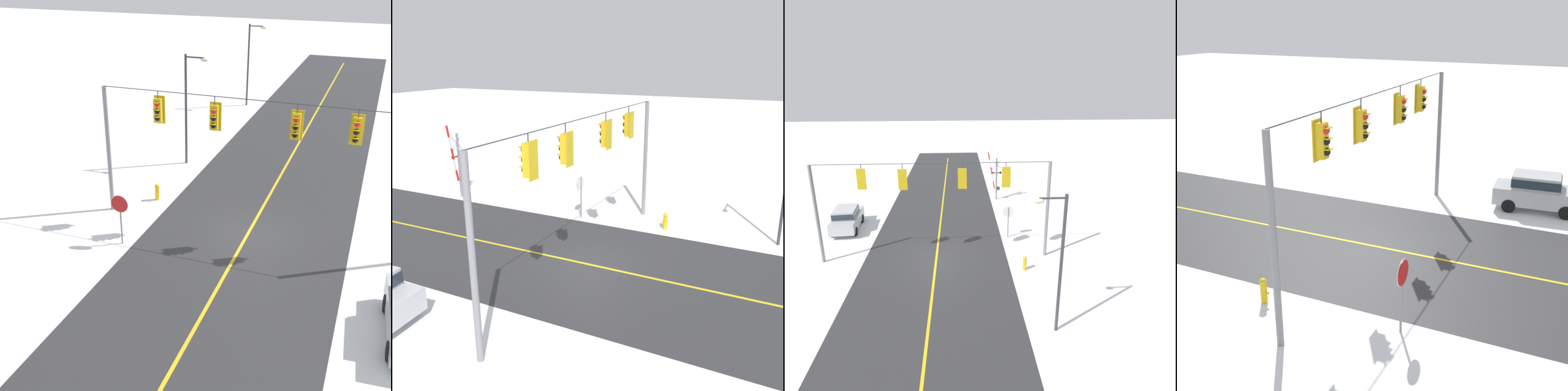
% 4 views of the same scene
% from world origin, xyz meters
% --- Properties ---
extents(ground_plane, '(160.00, 160.00, 0.00)m').
position_xyz_m(ground_plane, '(0.00, 0.00, 0.00)').
color(ground_plane, white).
extents(road_asphalt, '(9.00, 80.00, 0.01)m').
position_xyz_m(road_asphalt, '(0.00, 6.00, 0.00)').
color(road_asphalt, '#303033').
rests_on(road_asphalt, ground).
extents(lane_centre_line, '(0.14, 72.00, 0.01)m').
position_xyz_m(lane_centre_line, '(0.00, 6.00, 0.01)').
color(lane_centre_line, gold).
rests_on(lane_centre_line, ground).
extents(signal_span, '(14.20, 0.47, 6.22)m').
position_xyz_m(signal_span, '(-0.03, -0.01, 4.41)').
color(signal_span, gray).
rests_on(signal_span, ground).
extents(stop_sign, '(0.80, 0.09, 2.35)m').
position_xyz_m(stop_sign, '(-4.99, -2.87, 1.71)').
color(stop_sign, gray).
rests_on(stop_sign, ground).
extents(parked_car_silver, '(2.05, 4.29, 1.74)m').
position_xyz_m(parked_car_silver, '(6.98, -4.99, 0.95)').
color(parked_car_silver, '#B7BABF').
rests_on(parked_car_silver, ground).
extents(fire_hydrant, '(0.24, 0.31, 0.88)m').
position_xyz_m(fire_hydrant, '(-5.36, 1.76, 0.47)').
color(fire_hydrant, gold).
rests_on(fire_hydrant, ground).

